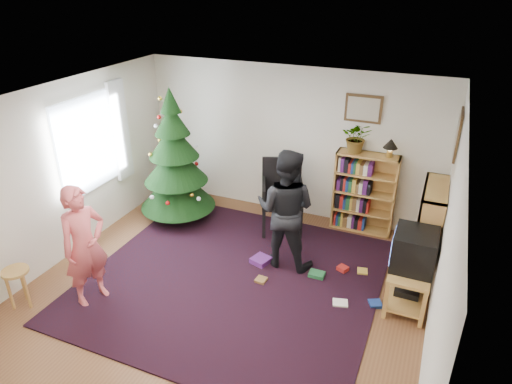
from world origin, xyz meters
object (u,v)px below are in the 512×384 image
at_px(bookshelf_right, 428,230).
at_px(person_standing, 85,246).
at_px(armchair, 285,192).
at_px(potted_plant, 357,137).
at_px(stool, 17,278).
at_px(crt_tv, 414,250).
at_px(table_lamp, 391,145).
at_px(christmas_tree, 175,167).
at_px(tv_stand, 409,281).
at_px(bookshelf_back, 364,192).
at_px(picture_back, 363,109).
at_px(person_by_chair, 286,209).
at_px(picture_right, 458,135).

bearing_deg(bookshelf_right, person_standing, 120.71).
distance_m(armchair, potted_plant, 1.40).
distance_m(bookshelf_right, armchair, 2.24).
height_order(stool, potted_plant, potted_plant).
bearing_deg(person_standing, crt_tv, -49.86).
bearing_deg(crt_tv, table_lamp, 110.33).
distance_m(person_standing, table_lamp, 4.43).
xyz_separation_m(christmas_tree, tv_stand, (3.81, -0.76, -0.61)).
bearing_deg(potted_plant, christmas_tree, -162.79).
bearing_deg(bookshelf_back, bookshelf_right, -39.06).
xyz_separation_m(picture_back, christmas_tree, (-2.74, -0.97, -1.02)).
xyz_separation_m(christmas_tree, person_by_chair, (2.09, -0.55, -0.07)).
relative_size(person_standing, table_lamp, 5.51).
bearing_deg(picture_right, picture_back, 151.31).
xyz_separation_m(bookshelf_back, person_by_chair, (-0.82, -1.39, 0.20)).
bearing_deg(crt_tv, person_by_chair, 172.77).
height_order(picture_back, christmas_tree, christmas_tree).
bearing_deg(tv_stand, armchair, 149.99).
height_order(christmas_tree, potted_plant, christmas_tree).
height_order(picture_back, tv_stand, picture_back).
distance_m(bookshelf_back, tv_stand, 1.87).
xyz_separation_m(crt_tv, potted_plant, (-1.09, 1.60, 0.75)).
bearing_deg(picture_right, bookshelf_back, 152.88).
distance_m(christmas_tree, person_standing, 2.26).
bearing_deg(tv_stand, picture_back, 121.61).
xyz_separation_m(person_by_chair, table_lamp, (1.12, 1.39, 0.63)).
bearing_deg(picture_right, crt_tv, -104.28).
height_order(armchair, table_lamp, table_lamp).
relative_size(armchair, stool, 2.15).
bearing_deg(picture_right, table_lamp, 145.30).
bearing_deg(christmas_tree, armchair, 14.09).
distance_m(person_by_chair, table_lamp, 1.89).
distance_m(picture_back, person_standing, 4.32).
relative_size(stool, table_lamp, 1.85).
bearing_deg(picture_right, armchair, 175.45).
height_order(bookshelf_right, person_standing, person_standing).
bearing_deg(bookshelf_right, person_by_chair, 106.94).
relative_size(tv_stand, armchair, 0.76).
bearing_deg(christmas_tree, crt_tv, -11.36).
relative_size(person_by_chair, potted_plant, 3.59).
height_order(picture_right, armchair, picture_right).
bearing_deg(armchair, potted_plant, 0.22).
height_order(tv_stand, crt_tv, crt_tv).
relative_size(christmas_tree, crt_tv, 4.12).
distance_m(person_by_chair, potted_plant, 1.66).
distance_m(christmas_tree, table_lamp, 3.36).
bearing_deg(bookshelf_right, picture_back, 51.10).
relative_size(bookshelf_back, armchair, 1.13).
bearing_deg(crt_tv, picture_back, 121.55).
height_order(crt_tv, potted_plant, potted_plant).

